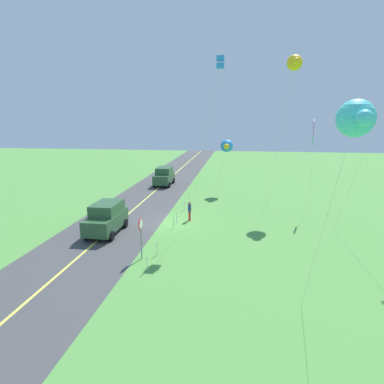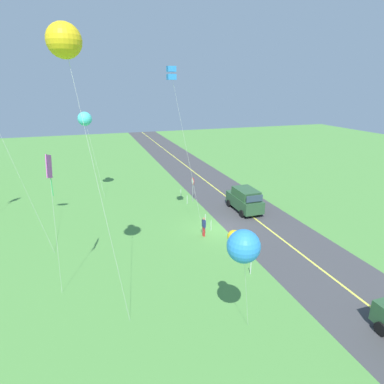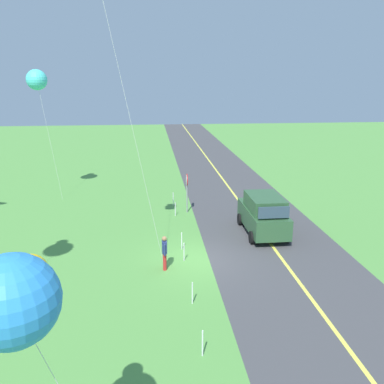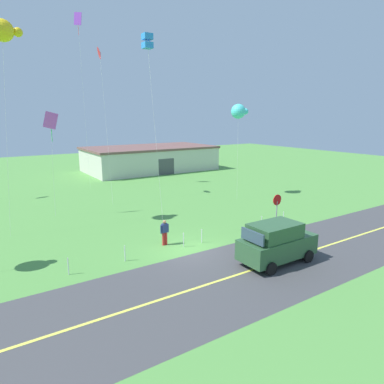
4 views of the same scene
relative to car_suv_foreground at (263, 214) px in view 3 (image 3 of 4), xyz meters
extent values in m
cube|color=#549342|center=(-2.99, 3.97, -1.20)|extent=(120.00, 120.00, 0.10)
cube|color=#424244|center=(-2.99, -0.03, -1.15)|extent=(120.00, 7.00, 0.00)
cube|color=#E5E04C|center=(-2.99, -0.03, -1.15)|extent=(120.00, 0.16, 0.00)
cube|color=#2D5633|center=(0.08, 0.00, -0.26)|extent=(4.40, 1.90, 1.10)
cube|color=#2D5633|center=(-0.17, 0.00, 0.69)|extent=(2.73, 1.75, 0.80)
cube|color=#334756|center=(0.91, 0.00, 0.69)|extent=(0.10, 1.62, 0.64)
cube|color=#334756|center=(-1.79, 0.00, 0.69)|extent=(0.10, 1.62, 0.60)
cylinder|color=black|center=(1.51, 0.95, -0.81)|extent=(0.68, 0.22, 0.68)
cylinder|color=black|center=(1.51, -0.95, -0.81)|extent=(0.68, 0.22, 0.68)
cylinder|color=black|center=(-1.35, 0.95, -0.81)|extent=(0.68, 0.22, 0.68)
cylinder|color=black|center=(-1.35, -0.95, -0.81)|extent=(0.68, 0.22, 0.68)
cylinder|color=gray|center=(4.11, 3.87, -0.10)|extent=(0.08, 0.08, 2.10)
cylinder|color=red|center=(4.11, 3.87, 1.02)|extent=(0.76, 0.04, 0.76)
cylinder|color=white|center=(4.11, 3.89, 1.02)|extent=(0.62, 0.01, 0.62)
cylinder|color=red|center=(-3.91, 5.61, -0.74)|extent=(0.16, 0.16, 0.82)
cylinder|color=red|center=(-3.73, 5.61, -0.74)|extent=(0.16, 0.16, 0.82)
cube|color=navy|center=(-3.82, 5.61, -0.05)|extent=(0.36, 0.22, 0.56)
cylinder|color=navy|center=(-4.06, 5.61, -0.10)|extent=(0.10, 0.10, 0.52)
cylinder|color=navy|center=(-3.58, 5.61, -0.10)|extent=(0.10, 0.10, 0.52)
sphere|color=#9E704C|center=(-3.82, 5.61, 0.34)|extent=(0.22, 0.22, 0.22)
cylinder|color=silver|center=(-3.66, 6.78, 4.99)|extent=(0.33, 2.36, 12.28)
cylinder|color=silver|center=(8.40, 13.13, 3.00)|extent=(0.94, 1.23, 8.30)
sphere|color=#4CD8D8|center=(8.86, 13.73, 7.14)|extent=(1.40, 1.40, 1.40)
sphere|color=#4CD8D8|center=(9.76, 13.73, 7.14)|extent=(0.60, 0.60, 0.60)
sphere|color=#2D8CE5|center=(-15.07, 8.13, 4.11)|extent=(1.40, 1.40, 1.40)
sphere|color=yellow|center=(-14.17, 8.13, 4.11)|extent=(0.60, 0.60, 0.60)
cylinder|color=silver|center=(-9.86, 4.67, -0.70)|extent=(0.05, 0.05, 0.90)
cylinder|color=silver|center=(-6.84, 4.67, -0.70)|extent=(0.05, 0.05, 0.90)
cylinder|color=silver|center=(-3.03, 4.67, -0.70)|extent=(0.05, 0.05, 0.90)
cylinder|color=silver|center=(-1.68, 4.67, -0.70)|extent=(0.05, 0.05, 0.90)
cylinder|color=silver|center=(3.51, 4.67, -0.70)|extent=(0.05, 0.05, 0.90)
cylinder|color=silver|center=(5.76, 4.67, -0.70)|extent=(0.05, 0.05, 0.90)
camera|label=1|loc=(22.10, 9.48, 7.16)|focal=30.92mm
camera|label=2|loc=(-25.36, 13.81, 10.36)|focal=29.66mm
camera|label=3|loc=(-20.38, 6.09, 7.16)|focal=37.34mm
camera|label=4|loc=(-13.44, -12.14, 6.66)|focal=32.09mm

